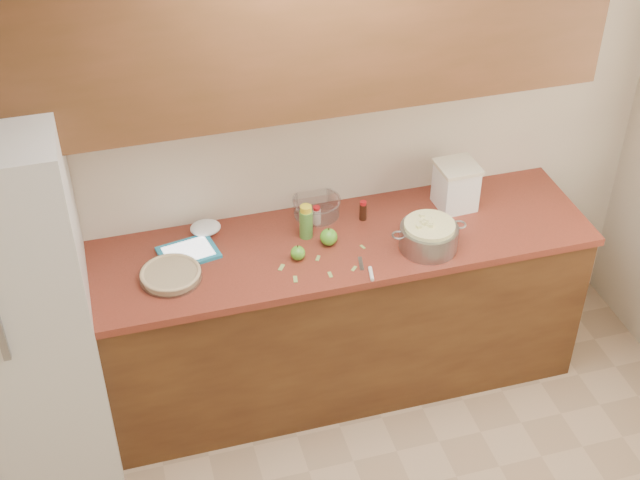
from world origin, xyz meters
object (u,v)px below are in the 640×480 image
object	(u,v)px
colander	(429,236)
flour_canister	(456,185)
tablet	(188,252)
pie	(171,275)

from	to	relation	value
colander	flour_canister	bearing A→B (deg)	48.77
flour_canister	tablet	world-z (taller)	flour_canister
tablet	flour_canister	bearing A→B (deg)	-9.79
pie	colander	distance (m)	1.21
pie	tablet	bearing A→B (deg)	56.99
pie	tablet	size ratio (longest dim) A/B	0.96
pie	tablet	xyz separation A→B (m)	(0.10, 0.16, -0.01)
pie	tablet	world-z (taller)	pie
colander	tablet	world-z (taller)	colander
flour_canister	tablet	xyz separation A→B (m)	(-1.35, -0.03, -0.11)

